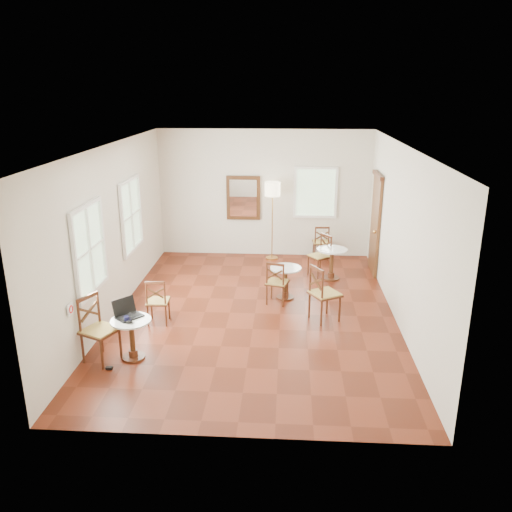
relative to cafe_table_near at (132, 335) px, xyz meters
The scene contains 17 objects.
ground 2.49m from the cafe_table_near, 45.01° to the left, with size 7.00×7.00×0.00m, color #5F2110.
room_shell 3.01m from the cafe_table_near, 50.17° to the left, with size 5.02×7.02×3.01m.
cafe_table_near is the anchor object (origin of this frame).
cafe_table_mid 3.37m from the cafe_table_near, 47.48° to the left, with size 0.60×0.60×0.63m.
cafe_table_back 4.85m from the cafe_table_near, 47.98° to the left, with size 0.64×0.64×0.67m.
chair_near_a 1.24m from the cafe_table_near, 85.84° to the left, with size 0.40×0.40×0.82m.
chair_near_b 0.49m from the cafe_table_near, behind, with size 0.62×0.62×1.02m.
chair_mid_a 3.08m from the cafe_table_near, 46.55° to the left, with size 0.48×0.48×0.84m.
chair_mid_b 3.33m from the cafe_table_near, 27.62° to the left, with size 0.64×0.64×1.01m.
chair_back_a 5.84m from the cafe_table_near, 57.99° to the left, with size 0.40×0.40×0.83m.
chair_back_b 4.88m from the cafe_table_near, 51.76° to the left, with size 0.58×0.58×0.90m.
floor_lamp 5.38m from the cafe_table_near, 68.36° to the left, with size 0.36×0.36×1.84m.
laptop 0.34m from the cafe_table_near, 124.85° to the left, with size 0.47×0.48×0.26m.
mouse 0.29m from the cafe_table_near, 81.61° to the right, with size 0.11×0.07×0.04m, color black.
navy_mug 0.30m from the cafe_table_near, 116.86° to the right, with size 0.11×0.07×0.08m.
water_glass 0.30m from the cafe_table_near, 109.21° to the left, with size 0.07×0.07×0.11m, color white.
power_adapter 0.57m from the cafe_table_near, 127.52° to the right, with size 0.09×0.06×0.04m, color black.
Camera 1 is at (0.56, -8.60, 3.94)m, focal length 36.40 mm.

